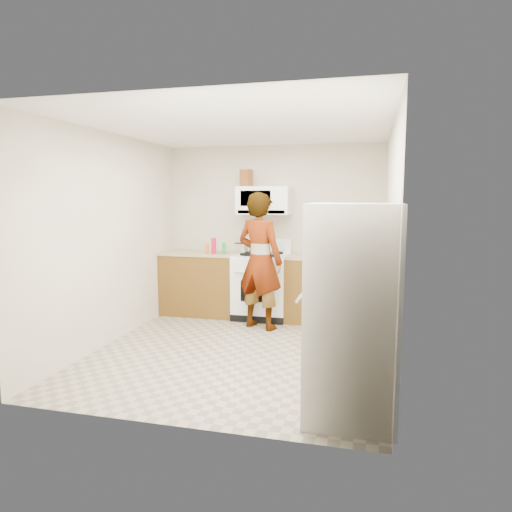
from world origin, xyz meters
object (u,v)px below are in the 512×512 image
(gas_range, at_px, (262,285))
(saucepan, at_px, (252,246))
(microwave, at_px, (264,200))
(fridge, at_px, (352,313))
(kettle, at_px, (325,248))
(person, at_px, (260,261))

(gas_range, relative_size, saucepan, 4.70)
(microwave, bearing_deg, fridge, -64.48)
(saucepan, bearing_deg, gas_range, -42.74)
(microwave, xyz_separation_m, kettle, (0.88, 0.02, -0.67))
(kettle, bearing_deg, person, -146.48)
(microwave, relative_size, kettle, 3.92)
(microwave, bearing_deg, kettle, 1.18)
(fridge, bearing_deg, microwave, 115.26)
(microwave, distance_m, fridge, 3.34)
(microwave, relative_size, person, 0.42)
(gas_range, height_order, person, person)
(gas_range, bearing_deg, kettle, 9.38)
(microwave, bearing_deg, gas_range, -90.00)
(person, height_order, kettle, person)
(fridge, relative_size, kettle, 8.76)
(fridge, bearing_deg, kettle, 99.55)
(fridge, bearing_deg, person, 119.48)
(gas_range, height_order, microwave, microwave)
(gas_range, bearing_deg, microwave, 90.00)
(microwave, relative_size, fridge, 0.45)
(gas_range, height_order, saucepan, gas_range)
(gas_range, relative_size, kettle, 5.82)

